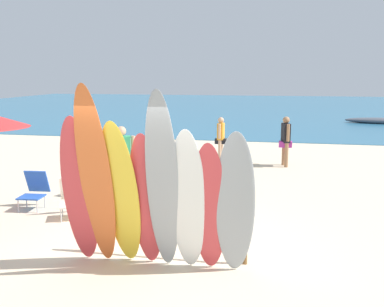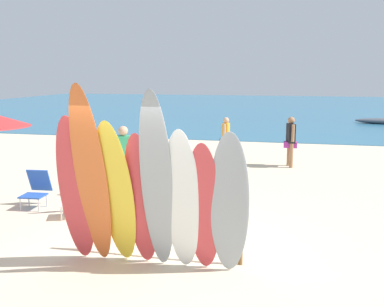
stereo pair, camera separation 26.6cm
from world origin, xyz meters
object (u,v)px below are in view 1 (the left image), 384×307
at_px(surfboard_grey_4, 163,183).
at_px(beachgoer_photographing, 221,136).
at_px(surfboard_yellow_2, 121,194).
at_px(surfboard_white_5, 188,201).
at_px(surfboard_red_6, 209,208).
at_px(surfboard_red_0, 80,191).
at_px(beach_chair_red, 72,196).
at_px(surfboard_red_3, 146,201).
at_px(surfboard_rack, 163,230).
at_px(beachgoer_by_water, 122,157).
at_px(beach_chair_blue, 34,189).
at_px(beachgoer_strolling, 286,138).
at_px(surfboard_grey_7, 235,204).
at_px(surfboard_orange_1, 96,178).

xyz_separation_m(surfboard_grey_4, beachgoer_photographing, (-0.36, 8.94, -0.53)).
distance_m(surfboard_yellow_2, surfboard_white_5, 1.03).
relative_size(surfboard_red_6, beachgoer_photographing, 1.38).
xyz_separation_m(surfboard_red_0, surfboard_white_5, (1.68, 0.04, -0.08)).
bearing_deg(beachgoer_photographing, beach_chair_red, 165.90).
height_order(surfboard_grey_4, surfboard_red_6, surfboard_grey_4).
height_order(surfboard_red_3, surfboard_grey_4, surfboard_grey_4).
height_order(surfboard_rack, surfboard_white_5, surfboard_white_5).
bearing_deg(beachgoer_by_water, surfboard_red_0, -99.76).
distance_m(beachgoer_photographing, beachgoer_by_water, 5.34).
xyz_separation_m(surfboard_grey_4, beach_chair_blue, (-3.63, 2.64, -0.95)).
xyz_separation_m(surfboard_yellow_2, surfboard_white_5, (1.02, 0.02, -0.05)).
distance_m(surfboard_red_3, beachgoer_strolling, 8.48).
relative_size(surfboard_white_5, beachgoer_strolling, 1.40).
relative_size(surfboard_red_3, beach_chair_red, 2.62).
distance_m(surfboard_white_5, beach_chair_red, 3.67).
bearing_deg(surfboard_grey_4, surfboard_grey_7, 5.04).
bearing_deg(surfboard_grey_7, surfboard_white_5, 178.89).
bearing_deg(beach_chair_blue, surfboard_grey_4, -41.02).
relative_size(surfboard_rack, surfboard_red_3, 1.28).
height_order(surfboard_red_0, surfboard_red_6, surfboard_red_0).
relative_size(surfboard_red_6, beach_chair_blue, 2.47).
bearing_deg(surfboard_red_3, beach_chair_red, 136.84).
relative_size(surfboard_red_0, surfboard_red_6, 1.18).
distance_m(surfboard_red_0, surfboard_red_6, 2.00).
bearing_deg(beachgoer_photographing, surfboard_yellow_2, -178.03).
bearing_deg(beach_chair_red, beachgoer_by_water, 50.11).
distance_m(surfboard_red_0, beach_chair_red, 2.62).
bearing_deg(beachgoer_by_water, beachgoer_strolling, 29.04).
relative_size(surfboard_rack, surfboard_red_6, 1.36).
xyz_separation_m(beachgoer_by_water, beach_chair_red, (-0.50, -1.63, -0.56)).
bearing_deg(beachgoer_by_water, beach_chair_blue, -162.48).
relative_size(beachgoer_photographing, beach_chair_blue, 1.79).
height_order(surfboard_rack, surfboard_red_6, surfboard_red_6).
bearing_deg(surfboard_red_6, surfboard_red_3, 178.76).
xyz_separation_m(surfboard_yellow_2, surfboard_grey_7, (1.71, 0.06, -0.06)).
bearing_deg(surfboard_white_5, surfboard_yellow_2, 179.30).
xyz_separation_m(beachgoer_strolling, beachgoer_photographing, (-2.15, 0.58, -0.07)).
distance_m(surfboard_white_5, beachgoer_by_water, 4.48).
bearing_deg(beachgoer_photographing, beachgoer_by_water, 165.59).
relative_size(surfboard_white_5, beach_chair_red, 2.71).
bearing_deg(surfboard_grey_4, beachgoer_by_water, 115.29).
xyz_separation_m(surfboard_rack, surfboard_red_3, (-0.14, -0.41, 0.59)).
distance_m(surfboard_white_5, surfboard_red_6, 0.33).
distance_m(surfboard_yellow_2, surfboard_grey_4, 0.71).
distance_m(surfboard_grey_7, beachgoer_photographing, 8.92).
height_order(surfboard_orange_1, surfboard_yellow_2, surfboard_orange_1).
height_order(surfboard_rack, surfboard_orange_1, surfboard_orange_1).
bearing_deg(surfboard_grey_4, beachgoer_photographing, 89.83).
height_order(surfboard_grey_4, beachgoer_strolling, surfboard_grey_4).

